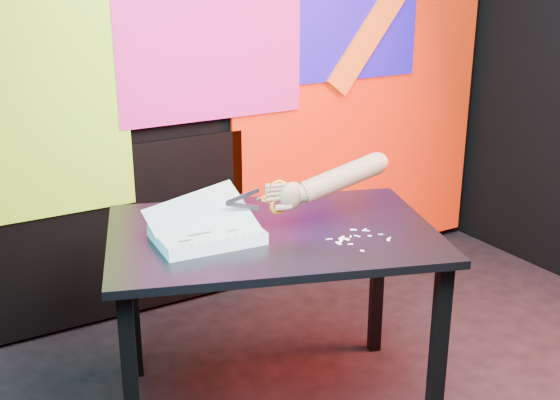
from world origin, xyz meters
TOP-DOWN VIEW (x-y plane):
  - room at (0.00, 0.00)m, footprint 3.01×3.01m
  - backdrop at (0.06, 1.46)m, footprint 2.88×0.05m
  - work_table at (-0.49, 0.47)m, footprint 1.37×1.13m
  - printout_stack at (-0.73, 0.51)m, footprint 0.38×0.29m
  - scissors at (-0.48, 0.47)m, footprint 0.23×0.05m
  - hand_forearm at (-0.25, 0.43)m, footprint 0.47×0.14m
  - paper_clippings at (-0.27, 0.26)m, footprint 0.21×0.19m

SIDE VIEW (x-z plane):
  - work_table at x=-0.49m, z-range 0.28..1.03m
  - paper_clippings at x=-0.27m, z-range 0.75..0.75m
  - printout_stack at x=-0.73m, z-range 0.68..0.87m
  - scissors at x=-0.48m, z-range 0.81..0.94m
  - hand_forearm at x=-0.25m, z-range 0.82..1.01m
  - backdrop at x=0.06m, z-range -0.08..2.00m
  - room at x=0.00m, z-range 0.00..2.71m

